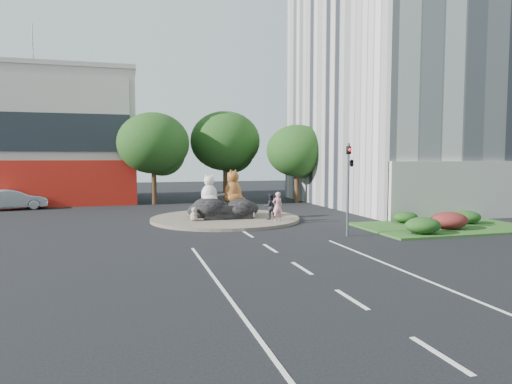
% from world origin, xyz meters
% --- Properties ---
extents(ground, '(120.00, 120.00, 0.00)m').
position_xyz_m(ground, '(0.00, 0.00, 0.00)').
color(ground, black).
rests_on(ground, ground).
extents(roundabout_island, '(10.00, 10.00, 0.20)m').
position_xyz_m(roundabout_island, '(0.00, 10.00, 0.10)').
color(roundabout_island, brown).
rests_on(roundabout_island, ground).
extents(rock_plinth, '(3.20, 2.60, 0.90)m').
position_xyz_m(rock_plinth, '(0.00, 10.00, 0.65)').
color(rock_plinth, black).
rests_on(rock_plinth, roundabout_island).
extents(office_tower, '(20.00, 20.00, 35.00)m').
position_xyz_m(office_tower, '(20.00, 16.00, 17.50)').
color(office_tower, silver).
rests_on(office_tower, ground).
extents(grass_verge, '(10.00, 6.00, 0.12)m').
position_xyz_m(grass_verge, '(12.00, 3.00, 0.06)').
color(grass_verge, '#1C4416').
rests_on(grass_verge, ground).
extents(tree_left, '(6.46, 6.46, 8.27)m').
position_xyz_m(tree_left, '(-3.93, 22.06, 5.25)').
color(tree_left, '#382314').
rests_on(tree_left, ground).
extents(tree_mid, '(6.84, 6.84, 8.76)m').
position_xyz_m(tree_mid, '(3.07, 24.06, 5.56)').
color(tree_mid, '#382314').
rests_on(tree_mid, ground).
extents(tree_right, '(5.70, 5.70, 7.30)m').
position_xyz_m(tree_right, '(9.07, 20.06, 4.63)').
color(tree_right, '#382314').
rests_on(tree_right, ground).
extents(hedge_near_green, '(2.00, 1.60, 0.90)m').
position_xyz_m(hedge_near_green, '(9.00, 1.00, 0.57)').
color(hedge_near_green, '#133711').
rests_on(hedge_near_green, grass_verge).
extents(hedge_red, '(2.20, 1.76, 0.99)m').
position_xyz_m(hedge_red, '(11.50, 2.00, 0.61)').
color(hedge_red, '#441213').
rests_on(hedge_red, grass_verge).
extents(hedge_mid_green, '(1.80, 1.44, 0.81)m').
position_xyz_m(hedge_mid_green, '(14.00, 3.50, 0.53)').
color(hedge_mid_green, '#133711').
rests_on(hedge_mid_green, grass_verge).
extents(hedge_back_green, '(1.60, 1.28, 0.72)m').
position_xyz_m(hedge_back_green, '(10.50, 4.80, 0.48)').
color(hedge_back_green, '#133711').
rests_on(hedge_back_green, grass_verge).
extents(traffic_light, '(0.44, 1.24, 5.00)m').
position_xyz_m(traffic_light, '(5.10, 2.00, 3.62)').
color(traffic_light, '#595B60').
rests_on(traffic_light, ground).
extents(street_lamp, '(2.34, 0.22, 8.06)m').
position_xyz_m(street_lamp, '(12.82, 8.00, 4.55)').
color(street_lamp, '#595B60').
rests_on(street_lamp, ground).
extents(cat_white, '(1.35, 1.21, 2.05)m').
position_xyz_m(cat_white, '(-1.12, 9.82, 2.12)').
color(cat_white, beige).
rests_on(cat_white, rock_plinth).
extents(cat_tabby, '(1.86, 1.81, 2.36)m').
position_xyz_m(cat_tabby, '(0.55, 10.01, 2.28)').
color(cat_tabby, gold).
rests_on(cat_tabby, rock_plinth).
extents(kitten_calico, '(0.66, 0.62, 0.91)m').
position_xyz_m(kitten_calico, '(-2.31, 8.82, 0.65)').
color(kitten_calico, beige).
rests_on(kitten_calico, roundabout_island).
extents(kitten_white, '(0.63, 0.59, 0.86)m').
position_xyz_m(kitten_white, '(1.60, 9.16, 0.63)').
color(kitten_white, silver).
rests_on(kitten_white, roundabout_island).
extents(pedestrian_pink, '(0.71, 0.50, 1.85)m').
position_xyz_m(pedestrian_pink, '(2.82, 7.33, 1.13)').
color(pedestrian_pink, pink).
rests_on(pedestrian_pink, roundabout_island).
extents(pedestrian_dark, '(0.84, 0.66, 1.70)m').
position_xyz_m(pedestrian_dark, '(2.60, 8.17, 1.05)').
color(pedestrian_dark, black).
rests_on(pedestrian_dark, roundabout_island).
extents(parked_car, '(5.26, 2.75, 1.65)m').
position_xyz_m(parked_car, '(-15.25, 20.86, 0.83)').
color(parked_car, '#93969A').
rests_on(parked_car, ground).
extents(litter_bin, '(0.54, 0.54, 0.72)m').
position_xyz_m(litter_bin, '(8.62, 1.05, 0.48)').
color(litter_bin, black).
rests_on(litter_bin, grass_verge).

